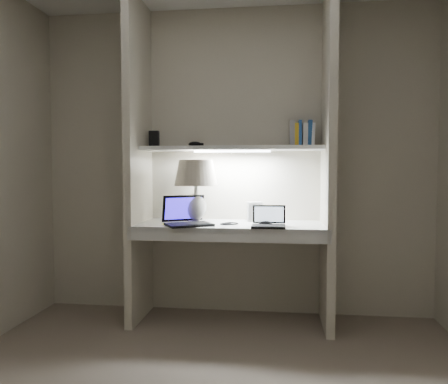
% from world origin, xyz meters
% --- Properties ---
extents(back_wall, '(3.20, 0.01, 2.50)m').
position_xyz_m(back_wall, '(0.00, 1.50, 1.25)').
color(back_wall, beige).
rests_on(back_wall, floor).
extents(alcove_panel_left, '(0.06, 0.55, 2.50)m').
position_xyz_m(alcove_panel_left, '(-0.73, 1.23, 1.25)').
color(alcove_panel_left, beige).
rests_on(alcove_panel_left, floor).
extents(alcove_panel_right, '(0.06, 0.55, 2.50)m').
position_xyz_m(alcove_panel_right, '(0.73, 1.23, 1.25)').
color(alcove_panel_right, beige).
rests_on(alcove_panel_right, floor).
extents(desk, '(1.40, 0.55, 0.04)m').
position_xyz_m(desk, '(0.00, 1.23, 0.75)').
color(desk, white).
rests_on(desk, alcove_panel_left).
extents(desk_apron, '(1.46, 0.03, 0.10)m').
position_xyz_m(desk_apron, '(0.00, 0.96, 0.72)').
color(desk_apron, silver).
rests_on(desk_apron, desk).
extents(shelf, '(1.40, 0.36, 0.03)m').
position_xyz_m(shelf, '(0.00, 1.32, 1.35)').
color(shelf, silver).
rests_on(shelf, back_wall).
extents(strip_light, '(0.60, 0.04, 0.02)m').
position_xyz_m(strip_light, '(0.00, 1.32, 1.33)').
color(strip_light, white).
rests_on(strip_light, shelf).
extents(table_lamp, '(0.33, 0.33, 0.49)m').
position_xyz_m(table_lamp, '(-0.28, 1.24, 1.10)').
color(table_lamp, white).
rests_on(table_lamp, desk).
extents(laptop_main, '(0.42, 0.41, 0.22)m').
position_xyz_m(laptop_main, '(-0.32, 1.10, 0.82)').
color(laptop_main, black).
rests_on(laptop_main, desk).
extents(laptop_netbook, '(0.24, 0.21, 0.16)m').
position_xyz_m(laptop_netbook, '(0.29, 1.06, 0.81)').
color(laptop_netbook, black).
rests_on(laptop_netbook, desk).
extents(speaker, '(0.13, 0.11, 0.16)m').
position_xyz_m(speaker, '(0.18, 1.38, 0.85)').
color(speaker, silver).
rests_on(speaker, desk).
extents(mouse, '(0.12, 0.09, 0.04)m').
position_xyz_m(mouse, '(0.27, 1.12, 0.79)').
color(mouse, black).
rests_on(mouse, desk).
extents(cable_coil, '(0.14, 0.14, 0.01)m').
position_xyz_m(cable_coil, '(0.01, 1.17, 0.78)').
color(cable_coil, black).
rests_on(cable_coil, desk).
extents(sticky_note, '(0.07, 0.07, 0.00)m').
position_xyz_m(sticky_note, '(-0.48, 1.12, 0.77)').
color(sticky_note, '#FDFF35').
rests_on(sticky_note, desk).
extents(book_row, '(0.19, 0.14, 0.20)m').
position_xyz_m(book_row, '(0.54, 1.41, 1.46)').
color(book_row, white).
rests_on(book_row, shelf).
extents(shelf_box, '(0.08, 0.06, 0.13)m').
position_xyz_m(shelf_box, '(-0.64, 1.36, 1.43)').
color(shelf_box, black).
rests_on(shelf_box, shelf).
extents(shelf_gadget, '(0.11, 0.08, 0.04)m').
position_xyz_m(shelf_gadget, '(-0.31, 1.38, 1.39)').
color(shelf_gadget, black).
rests_on(shelf_gadget, shelf).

